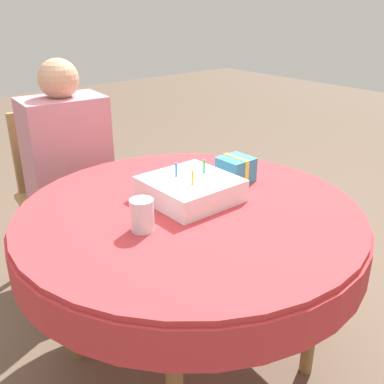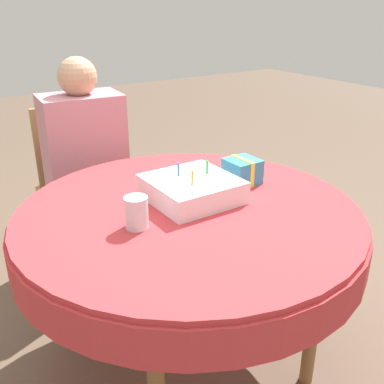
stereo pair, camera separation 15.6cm
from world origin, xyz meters
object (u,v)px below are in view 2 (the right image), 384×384
birthday_cake (192,189)px  drinking_glass (136,212)px  person (86,152)px  chair (84,183)px  gift_box (242,171)px

birthday_cake → drinking_glass: 0.28m
person → birthday_cake: 0.80m
birthday_cake → chair: bearing=95.4°
drinking_glass → chair: bearing=79.4°
person → chair: bearing=90.0°
chair → drinking_glass: (-0.18, -0.97, 0.27)m
gift_box → chair: bearing=111.3°
chair → gift_box: 0.97m
chair → drinking_glass: bearing=-94.7°
drinking_glass → gift_box: (0.52, 0.11, -0.00)m
person → gift_box: size_ratio=9.00×
birthday_cake → gift_box: birthday_cake is taller
chair → person: person is taller
person → birthday_cake: bearing=-77.4°
birthday_cake → drinking_glass: (-0.27, -0.09, 0.01)m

